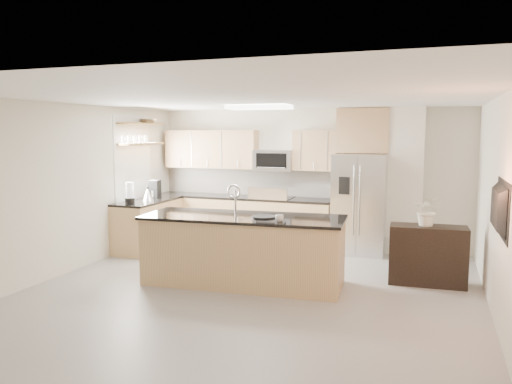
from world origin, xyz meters
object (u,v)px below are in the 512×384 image
at_px(microwave, 274,160).
at_px(blender, 130,195).
at_px(flower_vase, 428,203).
at_px(television, 494,208).
at_px(platter, 264,217).
at_px(coffee_maker, 155,190).
at_px(bowl, 148,120).
at_px(range, 272,221).
at_px(island, 243,250).
at_px(credenza, 428,255).
at_px(kettle, 148,194).
at_px(refrigerator, 360,204).
at_px(cup, 279,218).

height_order(microwave, blender, microwave).
bearing_deg(flower_vase, television, -65.47).
distance_m(platter, blender, 2.88).
relative_size(microwave, blender, 1.98).
height_order(coffee_maker, television, television).
distance_m(bowl, flower_vase, 5.30).
bearing_deg(platter, range, 105.28).
xyz_separation_m(range, coffee_maker, (-2.09, -0.77, 0.61)).
relative_size(microwave, island, 0.26).
bearing_deg(coffee_maker, television, -22.72).
bearing_deg(credenza, island, -163.91).
xyz_separation_m(blender, kettle, (0.05, 0.50, -0.05)).
xyz_separation_m(range, refrigerator, (1.66, -0.05, 0.42)).
bearing_deg(television, coffee_maker, 67.28).
bearing_deg(flower_vase, credenza, 34.24).
bearing_deg(cup, television, -9.33).
bearing_deg(microwave, television, -42.75).
height_order(blender, bowl, bowl).
distance_m(refrigerator, coffee_maker, 3.83).
bearing_deg(kettle, island, -29.19).
bearing_deg(coffee_maker, credenza, -9.59).
xyz_separation_m(cup, platter, (-0.29, 0.22, -0.04)).
xyz_separation_m(microwave, kettle, (-2.02, -1.26, -0.59)).
distance_m(island, flower_vase, 2.69).
height_order(platter, blender, blender).
height_order(refrigerator, island, refrigerator).
bearing_deg(island, flower_vase, 14.51).
relative_size(blender, coffee_maker, 1.14).
height_order(blender, coffee_maker, blender).
xyz_separation_m(island, blender, (-2.44, 0.84, 0.59)).
bearing_deg(blender, bowl, 100.71).
bearing_deg(range, television, -41.64).
bearing_deg(television, kettle, 70.26).
xyz_separation_m(bowl, television, (5.76, -2.41, -1.04)).
bearing_deg(refrigerator, coffee_maker, -169.03).
bearing_deg(credenza, refrigerator, 124.28).
bearing_deg(flower_vase, coffee_maker, 170.19).
bearing_deg(kettle, television, -19.74).
height_order(refrigerator, coffee_maker, refrigerator).
xyz_separation_m(range, microwave, (0.00, 0.12, 1.16)).
distance_m(island, coffee_maker, 3.05).
bearing_deg(kettle, blender, -95.75).
height_order(range, platter, range).
xyz_separation_m(refrigerator, platter, (-0.98, -2.44, 0.10)).
xyz_separation_m(blender, flower_vase, (4.90, 0.01, 0.09)).
distance_m(microwave, bowl, 2.52).
bearing_deg(bowl, microwave, 20.26).
bearing_deg(credenza, range, 147.54).
bearing_deg(refrigerator, range, 178.40).
xyz_separation_m(coffee_maker, bowl, (-0.16, 0.07, 1.31)).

